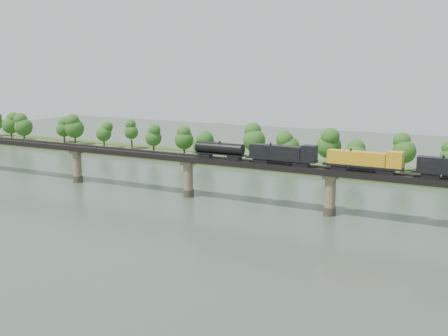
% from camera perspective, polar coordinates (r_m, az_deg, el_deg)
% --- Properties ---
extents(ground, '(400.00, 400.00, 0.00)m').
position_cam_1_polar(ground, '(130.88, -10.62, -5.59)').
color(ground, '#334235').
rests_on(ground, ground).
extents(far_bank, '(300.00, 24.00, 1.60)m').
position_cam_1_polar(far_bank, '(202.06, 4.64, 0.53)').
color(far_bank, '#324B1E').
rests_on(far_bank, ground).
extents(bridge, '(236.00, 30.00, 11.50)m').
position_cam_1_polar(bridge, '(153.29, -3.65, -0.94)').
color(bridge, '#473A2D').
rests_on(bridge, ground).
extents(bridge_superstructure, '(220.00, 4.90, 0.75)m').
position_cam_1_polar(bridge_superstructure, '(152.15, -3.68, 1.40)').
color(bridge_superstructure, black).
rests_on(bridge_superstructure, bridge).
extents(far_treeline, '(289.06, 17.54, 13.60)m').
position_cam_1_polar(far_treeline, '(200.23, 2.01, 2.79)').
color(far_treeline, '#382619').
rests_on(far_treeline, far_bank).
extents(freight_train, '(74.39, 2.90, 5.12)m').
position_cam_1_polar(freight_train, '(134.90, 11.21, 0.95)').
color(freight_train, black).
rests_on(freight_train, bridge).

